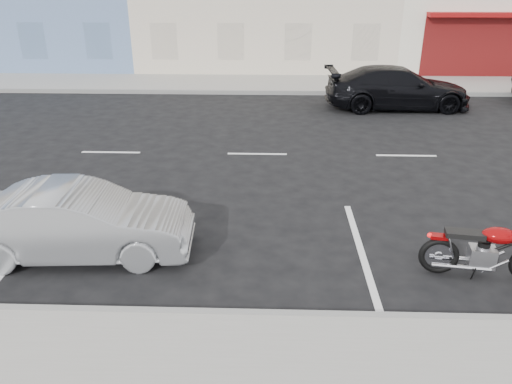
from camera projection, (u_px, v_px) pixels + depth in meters
ground at (331, 155)px, 13.42m from camera, size 120.00×120.00×0.00m
sidewalk_far at (194, 83)px, 21.48m from camera, size 80.00×3.40×0.15m
curb_near at (34, 311)px, 7.16m from camera, size 80.00×0.12×0.16m
curb_far at (188, 92)px, 19.93m from camera, size 80.00×0.12×0.16m
sedan_silver at (79, 222)px, 8.49m from camera, size 3.89×1.56×1.26m
car_far at (397, 88)px, 17.65m from camera, size 5.13×2.26×1.47m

